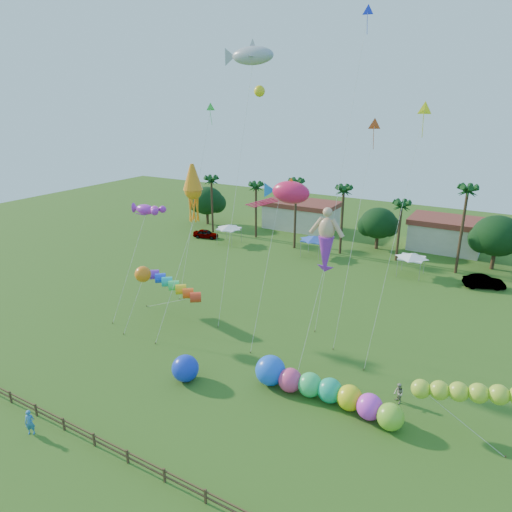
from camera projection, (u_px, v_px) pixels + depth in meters
The scene contains 23 objects.
ground at pixel (188, 410), 33.50m from camera, with size 160.00×160.00×0.00m, color #285116.
tree_line at pixel (394, 225), 66.41m from camera, with size 69.46×8.91×11.00m.
buildings_row at pixel (361, 225), 75.23m from camera, with size 35.00×7.00×4.00m.
tent_row at pixel (312, 239), 65.18m from camera, with size 31.00×4.00×0.60m.
fence at pixel (127, 455), 28.40m from camera, with size 36.12×0.12×1.00m.
car_a at pixel (206, 234), 74.99m from camera, with size 1.67×4.14×1.41m, color #4C4C54.
car_b at pixel (484, 282), 55.03m from camera, with size 1.63×4.69×1.54m, color #4C4C54.
spectator_a at pixel (30, 422), 30.83m from camera, with size 0.66×0.44×1.82m, color teal.
spectator_b at pixel (399, 394), 34.03m from camera, with size 0.79×0.62×1.63m, color #9D9C83.
caterpillar_inflatable at pixel (320, 389), 34.26m from camera, with size 11.86×2.70×2.42m.
blue_ball at pixel (185, 368), 36.72m from camera, with size 2.19×2.19×2.19m, color #1733D2.
rainbow_tube at pixel (180, 293), 46.05m from camera, with size 9.17×4.44×3.58m.
green_worm at pixel (421, 389), 31.12m from camera, with size 9.23×3.09×3.67m.
orange_ball_kite at pixel (143, 274), 43.23m from camera, with size 2.33×2.84×6.69m.
merman_kite at pixel (326, 245), 37.02m from camera, with size 2.27×5.03×13.05m.
fish_kite at pixel (291, 192), 39.53m from camera, with size 5.49×6.01×15.08m.
shark_kite at pixel (253, 56), 41.12m from camera, with size 5.75×6.38×26.37m.
squid_kite at pixel (193, 191), 41.45m from camera, with size 2.50×6.00×16.29m.
lobster_kite at pixel (145, 210), 46.08m from camera, with size 3.90×5.87×11.83m.
delta_kite_red at pixel (374, 129), 38.91m from camera, with size 1.38×5.31×20.15m.
delta_kite_yellow at pixel (423, 114), 34.71m from camera, with size 2.31×4.89×21.51m.
delta_kite_green at pixel (210, 113), 48.29m from camera, with size 2.45×4.98×21.32m.
delta_kite_blue at pixel (366, 24), 38.78m from camera, with size 2.15×4.95×29.24m.
Camera 1 is at (18.40, -21.71, 21.58)m, focal length 32.00 mm.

